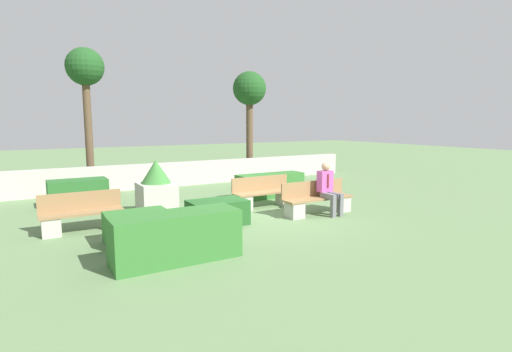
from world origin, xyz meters
name	(u,v)px	position (x,y,z in m)	size (l,w,h in m)	color
ground_plane	(251,214)	(0.00, 0.00, 0.00)	(60.00, 60.00, 0.00)	#607F51
perimeter_wall	(179,174)	(0.00, 5.34, 0.44)	(14.99, 0.30, 0.87)	#B7B2A8
bench_front	(317,201)	(1.48, -0.84, 0.33)	(1.97, 0.48, 0.84)	#937047
bench_left_side	(264,196)	(0.74, 0.57, 0.32)	(1.79, 0.48, 0.84)	#937047
bench_right_side	(83,217)	(-3.93, 0.45, 0.31)	(1.69, 0.48, 0.84)	#937047
person_seated_man	(328,186)	(1.71, -0.98, 0.74)	(0.38, 0.63, 1.33)	slate
hedge_block_near_left	(78,193)	(-3.67, 3.33, 0.38)	(1.54, 0.77, 0.75)	#286028
hedge_block_near_right	(138,228)	(-3.11, -0.98, 0.30)	(1.19, 0.90, 0.60)	#33702D
hedge_block_mid_left	(270,185)	(1.68, 1.72, 0.37)	(2.18, 0.66, 0.74)	#33702D
hedge_block_mid_right	(176,237)	(-2.81, -2.33, 0.42)	(2.16, 0.75, 0.84)	#33702D
hedge_block_far_left	(218,212)	(-1.18, -0.50, 0.29)	(1.29, 0.83, 0.57)	#235623
planter_corner_left	(156,189)	(-2.04, 1.34, 0.64)	(0.89, 0.89, 1.39)	#B7B2A8
tree_leftmost	(85,74)	(-2.86, 6.54, 3.99)	(1.29, 1.29, 4.89)	brown
tree_center_left	(249,93)	(3.36, 5.96, 3.53)	(1.38, 1.38, 4.41)	brown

